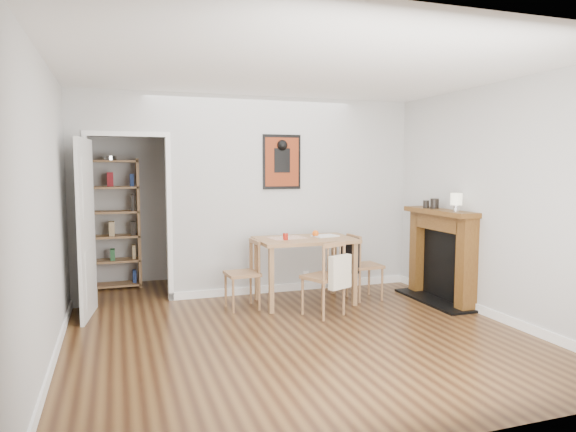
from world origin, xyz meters
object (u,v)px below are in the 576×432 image
object	(u,v)px
red_glass	(285,237)
notebook	(325,236)
chair_right	(363,265)
ceramic_jar_b	(426,204)
dining_table	(305,246)
bookshelf	(112,224)
mantel_lamp	(456,200)
orange_fruit	(315,234)
ceramic_jar_a	(435,204)
chair_front	(324,278)
fireplace	(442,252)
chair_left	(242,274)

from	to	relation	value
red_glass	notebook	xyz separation A→B (m)	(0.57, 0.13, -0.03)
chair_right	ceramic_jar_b	bearing A→B (deg)	-11.32
dining_table	ceramic_jar_b	distance (m)	1.66
notebook	ceramic_jar_b	size ratio (longest dim) A/B	3.01
bookshelf	notebook	size ratio (longest dim) A/B	6.09
red_glass	mantel_lamp	size ratio (longest dim) A/B	0.37
orange_fruit	ceramic_jar_a	size ratio (longest dim) A/B	0.66
chair_front	fireplace	world-z (taller)	fireplace
chair_left	mantel_lamp	size ratio (longest dim) A/B	3.79
chair_left	red_glass	size ratio (longest dim) A/B	10.18
dining_table	orange_fruit	size ratio (longest dim) A/B	14.29
chair_front	orange_fruit	size ratio (longest dim) A/B	10.30
dining_table	chair_right	distance (m)	0.82
chair_right	chair_front	world-z (taller)	chair_front
fireplace	ceramic_jar_b	distance (m)	0.65
bookshelf	ceramic_jar_b	distance (m)	4.26
fireplace	ceramic_jar_a	bearing A→B (deg)	104.60
chair_front	notebook	distance (m)	0.79
dining_table	chair_front	distance (m)	0.64
chair_front	ceramic_jar_b	world-z (taller)	ceramic_jar_b
bookshelf	red_glass	distance (m)	2.60
ceramic_jar_a	dining_table	bearing A→B (deg)	168.50
dining_table	chair_front	size ratio (longest dim) A/B	1.39
bookshelf	mantel_lamp	xyz separation A→B (m)	(3.86, -2.42, 0.41)
dining_table	ceramic_jar_a	bearing A→B (deg)	-11.50
dining_table	chair_left	xyz separation A→B (m)	(-0.80, -0.01, -0.30)
mantel_lamp	fireplace	bearing A→B (deg)	79.46
chair_left	orange_fruit	bearing A→B (deg)	4.85
fireplace	bookshelf	bearing A→B (deg)	152.07
chair_left	notebook	distance (m)	1.17
chair_left	notebook	bearing A→B (deg)	3.67
orange_fruit	chair_front	bearing A→B (deg)	-103.07
chair_front	bookshelf	xyz separation A→B (m)	(-2.28, 2.19, 0.45)
notebook	ceramic_jar_b	xyz separation A→B (m)	(1.28, -0.28, 0.39)
orange_fruit	mantel_lamp	bearing A→B (deg)	-31.31
dining_table	ceramic_jar_b	xyz separation A→B (m)	(1.57, -0.22, 0.50)
notebook	ceramic_jar_a	distance (m)	1.45
chair_right	mantel_lamp	world-z (taller)	mantel_lamp
orange_fruit	ceramic_jar_a	world-z (taller)	ceramic_jar_a
notebook	ceramic_jar_a	xyz separation A→B (m)	(1.33, -0.39, 0.40)
chair_left	mantel_lamp	distance (m)	2.68
ceramic_jar_b	red_glass	bearing A→B (deg)	175.30
dining_table	ceramic_jar_b	bearing A→B (deg)	-8.10
orange_fruit	mantel_lamp	xyz separation A→B (m)	(1.43, -0.87, 0.44)
fireplace	chair_left	bearing A→B (deg)	169.62
chair_left	mantel_lamp	bearing A→B (deg)	-18.20
fireplace	ceramic_jar_a	world-z (taller)	ceramic_jar_a
chair_right	red_glass	distance (m)	1.13
dining_table	ceramic_jar_a	size ratio (longest dim) A/B	9.43
bookshelf	ceramic_jar_a	world-z (taller)	bookshelf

